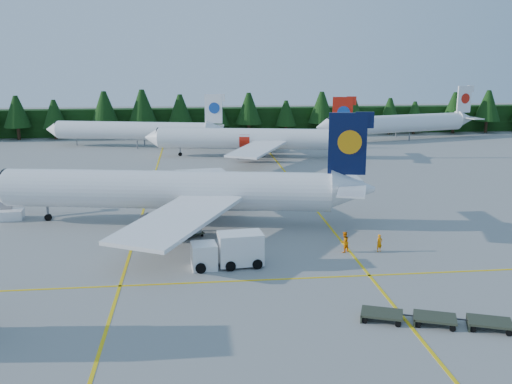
{
  "coord_description": "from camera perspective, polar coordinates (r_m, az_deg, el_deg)",
  "views": [
    {
      "loc": [
        -8.01,
        -48.38,
        17.44
      ],
      "look_at": [
        -1.58,
        9.68,
        3.5
      ],
      "focal_mm": 40.0,
      "sensor_mm": 36.0,
      "label": 1
    }
  ],
  "objects": [
    {
      "name": "airliner_far_left",
      "position": [
        115.45,
        -12.8,
        6.04
      ],
      "size": [
        35.2,
        10.97,
        10.39
      ],
      "rotation": [
        0.0,
        0.0,
        -0.23
      ],
      "color": "white",
      "rests_on": "ground"
    },
    {
      "name": "taxi_stripe_b",
      "position": [
        71.95,
        5.1,
        -0.66
      ],
      "size": [
        0.25,
        120.0,
        0.01
      ],
      "primitive_type": "cube",
      "color": "yellow",
      "rests_on": "ground"
    },
    {
      "name": "uld_pair",
      "position": [
        56.59,
        -7.72,
        -3.53
      ],
      "size": [
        5.06,
        2.89,
        1.57
      ],
      "rotation": [
        0.0,
        0.0,
        0.42
      ],
      "color": "#313728",
      "rests_on": "ground"
    },
    {
      "name": "treeline_hedge",
      "position": [
        131.42,
        -2.81,
        7.1
      ],
      "size": [
        220.0,
        4.0,
        6.0
      ],
      "primitive_type": "cube",
      "color": "black",
      "rests_on": "ground"
    },
    {
      "name": "crew_c",
      "position": [
        50.24,
        -1.46,
        -5.79
      ],
      "size": [
        0.82,
        0.91,
        1.82
      ],
      "primitive_type": "imported",
      "rotation": [
        0.0,
        0.0,
        1.04
      ],
      "color": "#FF6905",
      "rests_on": "ground"
    },
    {
      "name": "taxi_stripe_cross",
      "position": [
        46.52,
        4.11,
        -8.63
      ],
      "size": [
        80.0,
        0.25,
        0.01
      ],
      "primitive_type": "cube",
      "color": "yellow",
      "rests_on": "ground"
    },
    {
      "name": "ground",
      "position": [
        52.05,
        2.92,
        -6.17
      ],
      "size": [
        320.0,
        320.0,
        0.0
      ],
      "primitive_type": "plane",
      "color": "#989893",
      "rests_on": "ground"
    },
    {
      "name": "airstairs",
      "position": [
        68.49,
        -23.83,
        -1.83
      ],
      "size": [
        4.1,
        5.56,
        3.55
      ],
      "rotation": [
        0.0,
        0.0,
        0.08
      ],
      "color": "white",
      "rests_on": "ground"
    },
    {
      "name": "crew_a",
      "position": [
        53.47,
        12.24,
        -5.01
      ],
      "size": [
        0.69,
        0.57,
        1.63
      ],
      "primitive_type": "imported",
      "rotation": [
        0.0,
        0.0,
        0.34
      ],
      "color": "orange",
      "rests_on": "ground"
    },
    {
      "name": "dolly_train",
      "position": [
        41.21,
        22.33,
        -11.9
      ],
      "size": [
        16.43,
        6.59,
        0.16
      ],
      "rotation": [
        0.0,
        0.0,
        -0.36
      ],
      "color": "#313728",
      "rests_on": "ground"
    },
    {
      "name": "airliner_navy",
      "position": [
        61.25,
        -9.56,
        0.16
      ],
      "size": [
        40.69,
        33.2,
        11.92
      ],
      "rotation": [
        0.0,
        0.0,
        -0.18
      ],
      "color": "white",
      "rests_on": "ground"
    },
    {
      "name": "crew_b",
      "position": [
        52.7,
        8.82,
        -4.96
      ],
      "size": [
        1.19,
        1.13,
        1.94
      ],
      "primitive_type": "imported",
      "rotation": [
        0.0,
        0.0,
        3.73
      ],
      "color": "orange",
      "rests_on": "ground"
    },
    {
      "name": "service_truck",
      "position": [
        48.52,
        -2.86,
        -5.86
      ],
      "size": [
        6.19,
        2.73,
        2.9
      ],
      "rotation": [
        0.0,
        0.0,
        0.09
      ],
      "color": "silver",
      "rests_on": "ground"
    },
    {
      "name": "taxi_stripe_a",
      "position": [
        70.82,
        -10.97,
        -1.08
      ],
      "size": [
        0.25,
        120.0,
        0.01
      ],
      "primitive_type": "cube",
      "color": "yellow",
      "rests_on": "ground"
    },
    {
      "name": "airliner_far_right",
      "position": [
        125.29,
        13.39,
        6.66
      ],
      "size": [
        37.39,
        12.19,
        11.07
      ],
      "rotation": [
        0.0,
        0.0,
        0.25
      ],
      "color": "white",
      "rests_on": "ground"
    },
    {
      "name": "airliner_red",
      "position": [
        101.13,
        -1.41,
        5.33
      ],
      "size": [
        36.34,
        29.62,
        10.66
      ],
      "rotation": [
        0.0,
        0.0,
        -0.19
      ],
      "color": "white",
      "rests_on": "ground"
    }
  ]
}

